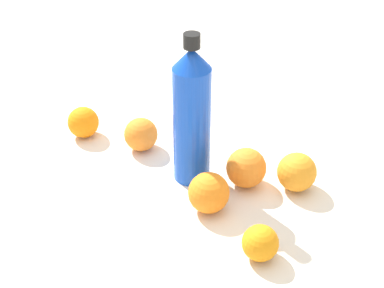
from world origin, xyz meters
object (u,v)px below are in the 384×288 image
Objects in this scene: water_bottle at (192,115)px; orange_4 at (141,134)px; orange_1 at (209,193)px; orange_3 at (83,122)px; orange_2 at (246,168)px; orange_5 at (297,172)px; folded_napkin at (172,287)px; orange_0 at (260,243)px.

water_bottle is 0.19m from orange_4.
orange_1 is (0.03, -0.11, -0.11)m from water_bottle.
orange_3 is at bearing 136.52° from orange_1.
orange_2 reaches higher than orange_5.
orange_1 and orange_5 have the same top height.
orange_3 is 0.43× the size of folded_napkin.
orange_4 reaches higher than folded_napkin.
water_bottle is at bearing 165.42° from orange_2.
orange_4 is at bearing -165.52° from water_bottle.
orange_5 is at bearing 45.72° from water_bottle.
orange_5 is at bearing 46.78° from folded_napkin.
orange_2 is at bearing -30.75° from orange_4.
orange_4 is at bearing 124.33° from orange_1.
orange_2 is 1.09× the size of orange_4.
orange_4 is (-0.23, 0.34, 0.00)m from orange_0.
orange_1 is at bearing -43.48° from orange_3.
orange_4 is at bearing 100.54° from folded_napkin.
orange_3 is (-0.36, 0.19, -0.00)m from orange_2.
orange_3 is at bearing -155.41° from water_bottle.
orange_2 is at bearing 62.15° from folded_napkin.
orange_5 is 0.36m from folded_napkin.
water_bottle is at bearing -42.69° from orange_4.
water_bottle is 0.15m from orange_1.
orange_4 is (-0.22, 0.13, -0.00)m from orange_2.
orange_0 reaches higher than folded_napkin.
water_bottle is at bearing -32.58° from orange_3.
orange_4 is 0.45× the size of folded_napkin.
orange_1 is 0.25m from orange_4.
orange_1 is at bearing -160.39° from orange_5.
water_bottle is at bearing 116.15° from orange_0.
orange_5 is (0.09, 0.19, 0.01)m from orange_0.
orange_2 reaches higher than orange_4.
orange_1 is 0.11m from orange_2.
orange_2 is 0.40m from orange_3.
folded_napkin is (-0.15, -0.07, -0.03)m from orange_0.
orange_3 is (-0.28, 0.26, -0.00)m from orange_1.
orange_0 is 0.79× the size of orange_2.
orange_0 is (0.11, -0.23, -0.11)m from water_bottle.
orange_4 is at bearing 123.91° from orange_0.
orange_0 is 0.15m from orange_1.
orange_4 is at bearing 155.63° from orange_5.
orange_3 reaches higher than orange_0.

